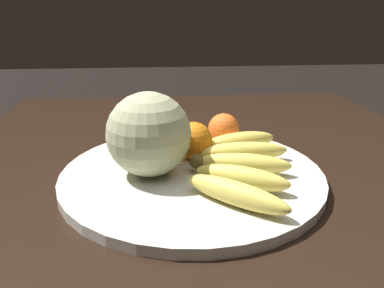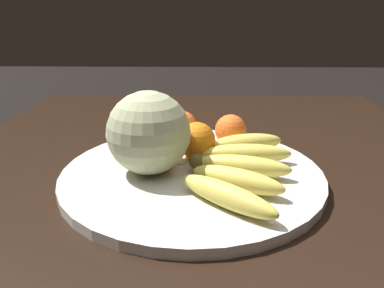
{
  "view_description": "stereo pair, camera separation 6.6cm",
  "coord_description": "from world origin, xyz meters",
  "views": [
    {
      "loc": [
        0.61,
        -0.09,
        1.03
      ],
      "look_at": [
        -0.01,
        -0.03,
        0.8
      ],
      "focal_mm": 35.0,
      "sensor_mm": 36.0,
      "label": 1
    },
    {
      "loc": [
        0.61,
        -0.02,
        1.03
      ],
      "look_at": [
        -0.01,
        -0.03,
        0.8
      ],
      "focal_mm": 35.0,
      "sensor_mm": 36.0,
      "label": 2
    }
  ],
  "objects": [
    {
      "name": "fruit_bowl",
      "position": [
        -0.01,
        -0.03,
        0.74
      ],
      "size": [
        0.47,
        0.47,
        0.02
      ],
      "color": "silver",
      "rests_on": "kitchen_table"
    },
    {
      "name": "orange_front_left",
      "position": [
        -0.16,
        -0.06,
        0.78
      ],
      "size": [
        0.07,
        0.07,
        0.07
      ],
      "color": "orange",
      "rests_on": "fruit_bowl"
    },
    {
      "name": "kitchen_table",
      "position": [
        0.0,
        0.0,
        0.64
      ],
      "size": [
        1.33,
        1.08,
        0.73
      ],
      "color": "black",
      "rests_on": "ground_plane"
    },
    {
      "name": "banana_bunch",
      "position": [
        0.01,
        0.05,
        0.77
      ],
      "size": [
        0.33,
        0.21,
        0.04
      ],
      "rotation": [
        0.0,
        0.0,
        7.62
      ],
      "color": "brown",
      "rests_on": "fruit_bowl"
    },
    {
      "name": "produce_tag",
      "position": [
        -0.07,
        -0.06,
        0.75
      ],
      "size": [
        0.09,
        0.04,
        0.0
      ],
      "rotation": [
        0.0,
        0.0,
        0.12
      ],
      "color": "white",
      "rests_on": "fruit_bowl"
    },
    {
      "name": "orange_back_left",
      "position": [
        -0.06,
        -0.02,
        0.79
      ],
      "size": [
        0.07,
        0.07,
        0.07
      ],
      "color": "orange",
      "rests_on": "fruit_bowl"
    },
    {
      "name": "orange_front_right",
      "position": [
        -0.14,
        0.05,
        0.78
      ],
      "size": [
        0.07,
        0.07,
        0.07
      ],
      "color": "orange",
      "rests_on": "fruit_bowl"
    },
    {
      "name": "orange_mid_center",
      "position": [
        -0.11,
        -0.11,
        0.78
      ],
      "size": [
        0.06,
        0.06,
        0.06
      ],
      "color": "orange",
      "rests_on": "fruit_bowl"
    },
    {
      "name": "melon",
      "position": [
        0.0,
        -0.11,
        0.82
      ],
      "size": [
        0.15,
        0.15,
        0.15
      ],
      "color": "#B2B789",
      "rests_on": "fruit_bowl"
    }
  ]
}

